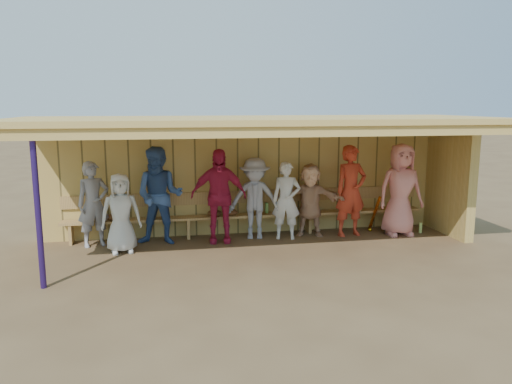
{
  "coord_description": "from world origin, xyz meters",
  "views": [
    {
      "loc": [
        -1.77,
        -9.04,
        2.74
      ],
      "look_at": [
        0.0,
        0.35,
        1.05
      ],
      "focal_mm": 35.0,
      "sensor_mm": 36.0,
      "label": 1
    }
  ],
  "objects_px": {
    "player_f": "(310,200)",
    "player_h": "(401,190)",
    "player_e": "(255,198)",
    "player_g": "(351,191)",
    "player_a": "(93,204)",
    "player_b": "(121,213)",
    "player_extra": "(286,201)",
    "player_c": "(160,196)",
    "bench": "(249,210)",
    "player_d": "(219,196)"
  },
  "relations": [
    {
      "from": "player_f",
      "to": "player_h",
      "type": "distance_m",
      "value": 1.91
    },
    {
      "from": "player_e",
      "to": "player_g",
      "type": "height_order",
      "value": "player_g"
    },
    {
      "from": "player_a",
      "to": "player_b",
      "type": "distance_m",
      "value": 0.77
    },
    {
      "from": "player_f",
      "to": "player_extra",
      "type": "relative_size",
      "value": 0.96
    },
    {
      "from": "player_f",
      "to": "player_g",
      "type": "distance_m",
      "value": 0.87
    },
    {
      "from": "player_c",
      "to": "bench",
      "type": "relative_size",
      "value": 0.25
    },
    {
      "from": "player_g",
      "to": "player_extra",
      "type": "distance_m",
      "value": 1.39
    },
    {
      "from": "player_f",
      "to": "player_h",
      "type": "bearing_deg",
      "value": 7.38
    },
    {
      "from": "bench",
      "to": "player_f",
      "type": "bearing_deg",
      "value": -13.85
    },
    {
      "from": "player_f",
      "to": "player_extra",
      "type": "bearing_deg",
      "value": -148.21
    },
    {
      "from": "player_b",
      "to": "player_g",
      "type": "relative_size",
      "value": 0.78
    },
    {
      "from": "player_f",
      "to": "bench",
      "type": "height_order",
      "value": "player_f"
    },
    {
      "from": "player_b",
      "to": "player_d",
      "type": "xyz_separation_m",
      "value": [
        1.86,
        0.38,
        0.19
      ]
    },
    {
      "from": "player_d",
      "to": "bench",
      "type": "distance_m",
      "value": 0.93
    },
    {
      "from": "player_b",
      "to": "player_f",
      "type": "xyz_separation_m",
      "value": [
        3.8,
        0.53,
        0.02
      ]
    },
    {
      "from": "player_a",
      "to": "player_extra",
      "type": "relative_size",
      "value": 1.05
    },
    {
      "from": "player_h",
      "to": "player_extra",
      "type": "height_order",
      "value": "player_h"
    },
    {
      "from": "player_f",
      "to": "player_extra",
      "type": "distance_m",
      "value": 0.57
    },
    {
      "from": "player_d",
      "to": "player_f",
      "type": "height_order",
      "value": "player_d"
    },
    {
      "from": "player_g",
      "to": "player_h",
      "type": "relative_size",
      "value": 0.98
    },
    {
      "from": "player_b",
      "to": "player_c",
      "type": "xyz_separation_m",
      "value": [
        0.71,
        0.44,
        0.22
      ]
    },
    {
      "from": "player_h",
      "to": "player_extra",
      "type": "bearing_deg",
      "value": 177.62
    },
    {
      "from": "player_c",
      "to": "player_h",
      "type": "distance_m",
      "value": 4.97
    },
    {
      "from": "player_extra",
      "to": "player_d",
      "type": "bearing_deg",
      "value": -165.77
    },
    {
      "from": "player_extra",
      "to": "player_f",
      "type": "bearing_deg",
      "value": 29.12
    },
    {
      "from": "player_h",
      "to": "player_a",
      "type": "bearing_deg",
      "value": 178.56
    },
    {
      "from": "player_f",
      "to": "player_g",
      "type": "relative_size",
      "value": 0.8
    },
    {
      "from": "player_d",
      "to": "player_f",
      "type": "xyz_separation_m",
      "value": [
        1.94,
        0.15,
        -0.18
      ]
    },
    {
      "from": "player_e",
      "to": "player_c",
      "type": "bearing_deg",
      "value": -166.31
    },
    {
      "from": "player_g",
      "to": "player_f",
      "type": "bearing_deg",
      "value": 159.81
    },
    {
      "from": "player_c",
      "to": "player_d",
      "type": "xyz_separation_m",
      "value": [
        1.15,
        -0.06,
        -0.03
      ]
    },
    {
      "from": "player_e",
      "to": "player_extra",
      "type": "xyz_separation_m",
      "value": [
        0.63,
        -0.15,
        -0.04
      ]
    },
    {
      "from": "player_a",
      "to": "player_g",
      "type": "distance_m",
      "value": 5.18
    },
    {
      "from": "player_c",
      "to": "player_extra",
      "type": "distance_m",
      "value": 2.55
    },
    {
      "from": "player_d",
      "to": "player_b",
      "type": "bearing_deg",
      "value": -163.39
    },
    {
      "from": "player_c",
      "to": "player_f",
      "type": "relative_size",
      "value": 1.27
    },
    {
      "from": "player_e",
      "to": "bench",
      "type": "bearing_deg",
      "value": 112.79
    },
    {
      "from": "player_c",
      "to": "player_extra",
      "type": "bearing_deg",
      "value": 12.07
    },
    {
      "from": "player_d",
      "to": "player_g",
      "type": "xyz_separation_m",
      "value": [
        2.77,
        -0.02,
        0.01
      ]
    },
    {
      "from": "player_d",
      "to": "player_g",
      "type": "height_order",
      "value": "player_g"
    },
    {
      "from": "player_b",
      "to": "player_h",
      "type": "bearing_deg",
      "value": -6.44
    },
    {
      "from": "player_c",
      "to": "player_f",
      "type": "height_order",
      "value": "player_c"
    },
    {
      "from": "player_c",
      "to": "player_e",
      "type": "distance_m",
      "value": 1.92
    },
    {
      "from": "player_g",
      "to": "player_extra",
      "type": "xyz_separation_m",
      "value": [
        -1.38,
        0.02,
        -0.16
      ]
    },
    {
      "from": "player_d",
      "to": "player_g",
      "type": "distance_m",
      "value": 2.77
    },
    {
      "from": "player_h",
      "to": "player_extra",
      "type": "xyz_separation_m",
      "value": [
        -2.42,
        0.16,
        -0.17
      ]
    },
    {
      "from": "player_h",
      "to": "bench",
      "type": "distance_m",
      "value": 3.2
    },
    {
      "from": "player_a",
      "to": "bench",
      "type": "bearing_deg",
      "value": -15.64
    },
    {
      "from": "player_a",
      "to": "player_extra",
      "type": "height_order",
      "value": "player_a"
    },
    {
      "from": "player_d",
      "to": "player_extra",
      "type": "bearing_deg",
      "value": 5.37
    }
  ]
}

